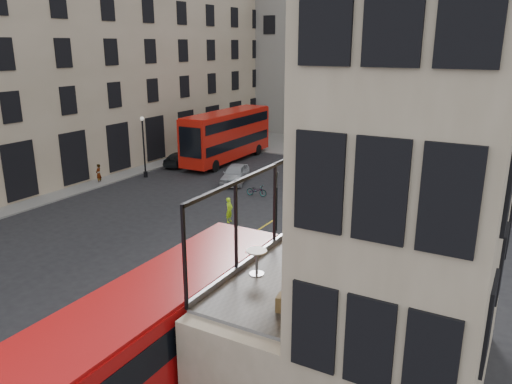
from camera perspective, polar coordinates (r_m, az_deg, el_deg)
The scene contains 31 objects.
ground at distance 21.96m, azimuth -10.10°, elevation -14.62°, with size 140.00×140.00×0.00m, color black.
host_building_main at distance 14.88m, azimuth 19.43°, elevation 2.03°, with size 7.26×11.40×15.10m.
host_frontage at distance 17.86m, azimuth 6.42°, elevation -13.92°, with size 3.00×11.00×4.50m, color #C7B195.
cafe_floor at distance 16.81m, azimuth 6.67°, elevation -7.15°, with size 3.00×10.00×0.10m, color slate.
building_left at distance 52.12m, azimuth -20.33°, elevation 15.73°, with size 14.60×50.60×22.00m.
gateway at distance 64.64m, azimuth 14.27°, elevation 14.43°, with size 35.00×10.60×18.00m.
pavement_far at distance 56.51m, azimuth 9.88°, elevation 4.90°, with size 40.00×12.00×0.12m, color slate.
pavement_left at distance 44.64m, azimuth -22.42°, elevation 0.75°, with size 8.00×48.00×0.12m, color slate.
traffic_light_near at distance 30.75m, azimuth 2.39°, elevation -0.16°, with size 0.16×0.20×3.80m.
traffic_light_far at distance 51.09m, azimuth -3.48°, elevation 6.59°, with size 0.16×0.20×3.80m.
street_lamp_a at distance 44.49m, azimuth -12.67°, elevation 4.67°, with size 0.36×0.36×5.33m.
street_lamp_b at distance 52.38m, azimuth 8.51°, elevation 6.65°, with size 0.36×0.36×5.33m.
bus_near at distance 15.47m, azimuth -12.16°, elevation -17.87°, with size 2.78×11.74×4.68m.
bus_far at distance 49.56m, azimuth -3.31°, elevation 6.69°, with size 3.03×12.43×4.95m.
car_a at distance 42.02m, azimuth -2.40°, elevation 2.10°, with size 1.83×4.54×1.55m, color #A1A4A9.
car_b at distance 46.28m, azimuth 7.66°, elevation 3.31°, with size 1.62×4.63×1.53m, color #B1140A.
car_c at distance 48.59m, azimuth -8.63°, elevation 3.77°, with size 1.82×4.47×1.30m, color black.
bicycle at distance 38.40m, azimuth 0.07°, elevation 0.17°, with size 0.57×1.62×0.85m, color gray.
cyclist at distance 32.72m, azimuth -3.08°, elevation -2.06°, with size 0.61×0.40×1.66m, color #BFFF1A.
pedestrian_a at distance 56.66m, azimuth -4.66°, elevation 5.95°, with size 0.84×0.65×1.73m, color gray.
pedestrian_b at distance 53.09m, azimuth 7.17°, elevation 5.23°, with size 1.21×0.70×1.87m, color gray.
pedestrian_c at distance 57.42m, azimuth 13.13°, elevation 5.77°, with size 1.07×0.45×1.83m, color gray.
pedestrian_d at distance 50.36m, azimuth 21.31°, elevation 3.51°, with size 0.84×0.55×1.72m, color gray.
pedestrian_e at distance 43.77m, azimuth -17.55°, elevation 1.99°, with size 0.60×0.39×1.65m, color gray.
cafe_table_near at distance 15.06m, azimuth 0.08°, elevation -7.60°, with size 0.62×0.62×0.78m.
cafe_table_mid at distance 16.78m, azimuth 5.07°, elevation -5.18°, with size 0.58×0.58×0.73m.
cafe_table_far at distance 19.45m, azimuth 7.17°, elevation -2.10°, with size 0.60×0.60×0.75m.
cafe_chair_a at distance 13.29m, azimuth 3.35°, elevation -12.47°, with size 0.45×0.45×0.80m.
cafe_chair_b at distance 16.05m, azimuth 9.54°, elevation -7.16°, with size 0.51×0.51×0.94m.
cafe_chair_c at distance 17.15m, azimuth 11.07°, elevation -5.66°, with size 0.50×0.50×0.94m.
cafe_chair_d at distance 18.96m, azimuth 11.69°, elevation -3.54°, with size 0.47×0.47×0.91m.
Camera 1 is at (12.30, -14.27, 11.29)m, focal length 35.00 mm.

